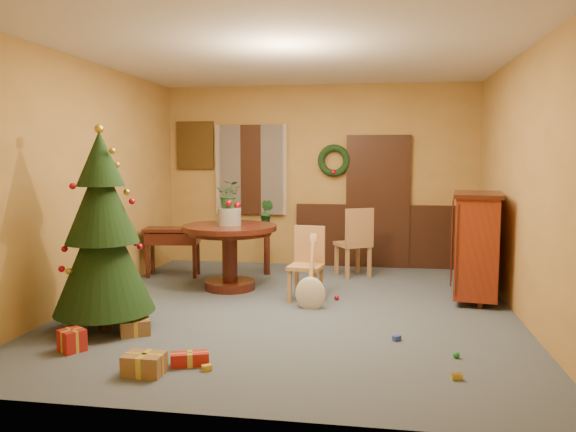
% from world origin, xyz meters
% --- Properties ---
extents(room_envelope, '(5.50, 5.50, 5.50)m').
position_xyz_m(room_envelope, '(0.21, 2.70, 1.12)').
color(room_envelope, '#353E4E').
rests_on(room_envelope, ground).
extents(dining_table, '(1.25, 1.25, 0.86)m').
position_xyz_m(dining_table, '(-0.98, 0.86, 0.60)').
color(dining_table, black).
rests_on(dining_table, floor).
extents(urn, '(0.31, 0.31, 0.22)m').
position_xyz_m(urn, '(-0.98, 0.86, 0.97)').
color(urn, slate).
rests_on(urn, dining_table).
extents(centerpiece_plant, '(0.33, 0.28, 0.36)m').
position_xyz_m(centerpiece_plant, '(-0.98, 0.86, 1.26)').
color(centerpiece_plant, '#1E4C23').
rests_on(centerpiece_plant, urn).
extents(chair_near, '(0.44, 0.44, 0.91)m').
position_xyz_m(chair_near, '(0.11, 0.48, 0.49)').
color(chair_near, olive).
rests_on(chair_near, floor).
extents(chair_far, '(0.60, 0.60, 1.02)m').
position_xyz_m(chair_far, '(0.64, 1.89, 0.55)').
color(chair_far, olive).
rests_on(chair_far, floor).
extents(guitar, '(0.46, 0.61, 0.82)m').
position_xyz_m(guitar, '(0.20, 0.06, 0.42)').
color(guitar, beige).
rests_on(guitar, floor).
extents(plant_stand, '(0.29, 0.29, 0.75)m').
position_xyz_m(plant_stand, '(-0.68, 1.85, 0.46)').
color(plant_stand, black).
rests_on(plant_stand, floor).
extents(stand_plant, '(0.26, 0.24, 0.38)m').
position_xyz_m(stand_plant, '(-0.68, 1.85, 0.94)').
color(stand_plant, '#19471E').
rests_on(stand_plant, plant_stand).
extents(christmas_tree, '(1.01, 1.01, 2.08)m').
position_xyz_m(christmas_tree, '(-1.78, -1.04, 0.99)').
color(christmas_tree, '#382111').
rests_on(christmas_tree, floor).
extents(writing_desk, '(0.86, 0.51, 0.72)m').
position_xyz_m(writing_desk, '(-2.02, 1.51, 0.54)').
color(writing_desk, black).
rests_on(writing_desk, floor).
extents(sideboard, '(0.69, 1.10, 1.33)m').
position_xyz_m(sideboard, '(2.15, 0.79, 0.71)').
color(sideboard, '#541709').
rests_on(sideboard, floor).
extents(gift_a, '(0.32, 0.24, 0.17)m').
position_xyz_m(gift_a, '(-0.89, -2.13, 0.08)').
color(gift_a, brown).
rests_on(gift_a, floor).
extents(gift_b, '(0.27, 0.27, 0.20)m').
position_xyz_m(gift_b, '(-1.76, -1.72, 0.10)').
color(gift_b, '#A31B15').
rests_on(gift_b, floor).
extents(gift_c, '(0.34, 0.31, 0.16)m').
position_xyz_m(gift_c, '(-1.40, -1.19, 0.08)').
color(gift_c, brown).
rests_on(gift_c, floor).
extents(gift_d, '(0.34, 0.23, 0.11)m').
position_xyz_m(gift_d, '(-0.59, -1.89, 0.06)').
color(gift_d, '#A31B15').
rests_on(gift_d, floor).
extents(toy_a, '(0.09, 0.09, 0.05)m').
position_xyz_m(toy_a, '(1.16, -0.95, 0.03)').
color(toy_a, '#253DA3').
rests_on(toy_a, floor).
extents(toy_b, '(0.06, 0.06, 0.06)m').
position_xyz_m(toy_b, '(1.66, -1.35, 0.03)').
color(toy_b, '#227F34').
rests_on(toy_b, floor).
extents(toy_c, '(0.09, 0.09, 0.05)m').
position_xyz_m(toy_c, '(-0.41, -1.98, 0.03)').
color(toy_c, '#B69422').
rests_on(toy_c, floor).
extents(toy_d, '(0.06, 0.06, 0.06)m').
position_xyz_m(toy_d, '(0.47, 0.49, 0.03)').
color(toy_d, '#AE0B1F').
rests_on(toy_d, floor).
extents(toy_e, '(0.09, 0.06, 0.05)m').
position_xyz_m(toy_e, '(1.60, -1.84, 0.03)').
color(toy_e, gold).
rests_on(toy_e, floor).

